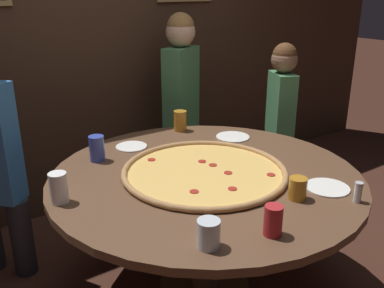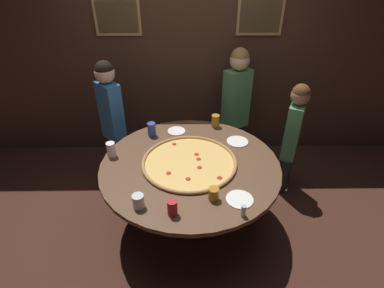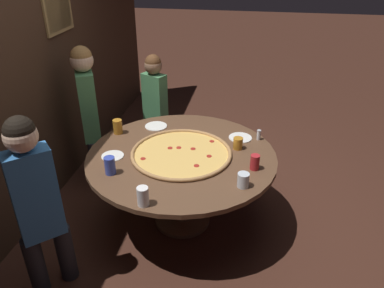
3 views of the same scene
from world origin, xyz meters
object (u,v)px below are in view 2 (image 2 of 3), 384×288
giant_pizza (189,162)px  white_plate_near_front (237,141)px  diner_side_left (236,102)px  diner_far_right (292,133)px  drink_cup_front_edge (111,150)px  diner_centre_back (111,114)px  drink_cup_far_left (214,194)px  condiment_shaker (243,211)px  drink_cup_near_left (216,121)px  drink_cup_beside_pizza (152,129)px  white_plate_right_side (240,199)px  dining_table (190,174)px  white_plate_left_side (177,131)px  drink_cup_by_shaker (138,201)px  drink_cup_near_right (172,208)px

giant_pizza → white_plate_near_front: giant_pizza is taller
diner_side_left → diner_far_right: bearing=106.8°
drink_cup_front_edge → diner_centre_back: (-0.15, 0.72, -0.00)m
giant_pizza → drink_cup_far_left: 0.51m
giant_pizza → condiment_shaker: bearing=-58.9°
drink_cup_front_edge → diner_far_right: (1.84, 0.41, -0.08)m
drink_cup_near_left → giant_pizza: bearing=-113.2°
drink_cup_beside_pizza → white_plate_right_side: drink_cup_beside_pizza is taller
dining_table → drink_cup_beside_pizza: drink_cup_beside_pizza is taller
giant_pizza → drink_cup_beside_pizza: 0.63m
white_plate_near_front → white_plate_left_side: (-0.63, 0.22, 0.00)m
drink_cup_near_left → drink_cup_by_shaker: drink_cup_near_left is taller
diner_side_left → drink_cup_by_shaker: bearing=32.4°
white_plate_right_side → diner_side_left: diner_side_left is taller
white_plate_right_side → diner_far_right: (0.72, 1.01, -0.01)m
drink_cup_by_shaker → condiment_shaker: size_ratio=1.16×
drink_cup_beside_pizza → white_plate_near_front: bearing=-8.8°
dining_table → diner_far_right: diner_far_right is taller
drink_cup_near_right → drink_cup_front_edge: drink_cup_front_edge is taller
drink_cup_far_left → diner_far_right: diner_far_right is taller
diner_centre_back → diner_far_right: 2.01m
giant_pizza → white_plate_right_side: 0.62m
drink_cup_near_right → drink_cup_by_shaker: bearing=163.3°
drink_cup_far_left → condiment_shaker: 0.27m
drink_cup_beside_pizza → white_plate_left_side: drink_cup_beside_pizza is taller
diner_far_right → drink_cup_front_edge: bearing=-51.7°
white_plate_left_side → white_plate_right_side: same height
diner_centre_back → drink_cup_front_edge: bearing=148.6°
drink_cup_near_right → drink_cup_front_edge: (-0.60, 0.75, 0.01)m
white_plate_near_front → diner_centre_back: (-1.37, 0.48, 0.07)m
white_plate_left_side → white_plate_right_side: (0.53, -1.06, 0.00)m
drink_cup_beside_pizza → diner_far_right: bearing=1.5°
drink_cup_beside_pizza → diner_side_left: diner_side_left is taller
dining_table → drink_cup_near_right: (-0.13, -0.63, 0.19)m
drink_cup_far_left → diner_far_right: size_ratio=0.08×
white_plate_left_side → white_plate_near_front: bearing=-19.1°
dining_table → diner_side_left: bearing=62.6°
giant_pizza → diner_far_right: (1.11, 0.53, -0.02)m
drink_cup_front_edge → white_plate_right_side: (1.12, -0.61, -0.07)m
drink_cup_far_left → white_plate_near_front: bearing=69.8°
drink_cup_far_left → white_plate_left_side: bearing=107.1°
diner_far_right → drink_cup_by_shaker: bearing=-28.3°
drink_cup_near_right → drink_cup_far_left: bearing=26.4°
giant_pizza → drink_cup_far_left: (0.19, -0.47, 0.04)m
drink_cup_front_edge → diner_far_right: size_ratio=0.11×
drink_cup_near_left → condiment_shaker: size_ratio=1.42×
dining_table → drink_cup_near_left: 0.76m
dining_table → white_plate_right_side: 0.63m
white_plate_right_side → condiment_shaker: (-0.00, -0.17, 0.05)m
white_plate_near_front → diner_centre_back: size_ratio=0.15×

